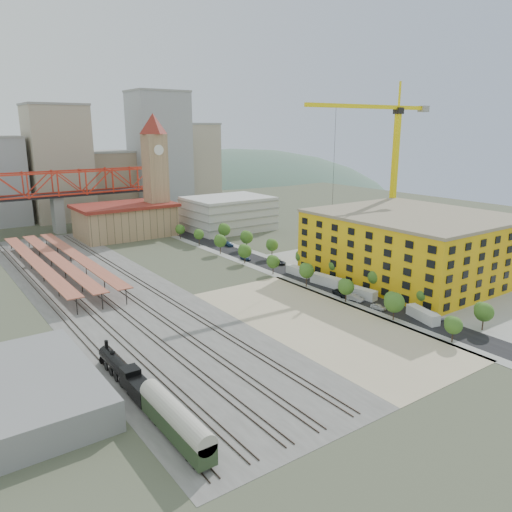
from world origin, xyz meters
TOP-DOWN VIEW (x-y plane):
  - ground at (0.00, 0.00)m, footprint 400.00×400.00m
  - ballast_strip at (-36.00, 17.50)m, footprint 36.00×165.00m
  - dirt_lot at (-4.00, -31.50)m, footprint 28.00×67.00m
  - street_asphalt at (16.00, 15.00)m, footprint 12.00×170.00m
  - sidewalk_west at (10.50, 15.00)m, footprint 3.00×170.00m
  - sidewalk_east at (21.50, 15.00)m, footprint 3.00×170.00m
  - construction_pad at (45.00, -20.00)m, footprint 50.00×90.00m
  - rail_tracks at (-37.80, 17.50)m, footprint 26.56×160.00m
  - platform_canopies at (-41.00, 45.00)m, footprint 16.00×80.00m
  - station_hall at (-5.00, 82.00)m, footprint 38.00×24.00m
  - clock_tower at (8.00, 79.99)m, footprint 12.00×12.00m
  - parking_garage at (36.00, 70.00)m, footprint 34.00×26.00m
  - truss_bridge at (-25.00, 105.00)m, footprint 94.00×9.60m
  - construction_building at (42.00, -20.00)m, footprint 44.60×50.60m
  - warehouse at (-66.00, -30.00)m, footprint 22.00×32.00m
  - street_trees at (16.00, 5.00)m, footprint 15.40×124.40m
  - skyline at (7.47, 142.31)m, footprint 133.00×46.00m
  - distant_hills at (45.28, 260.00)m, footprint 647.00×264.00m
  - locomotive at (-50.00, -32.22)m, footprint 2.76×21.26m
  - coach at (-50.00, -52.02)m, footprint 3.05×17.71m
  - tower_crane at (59.23, 5.33)m, footprint 53.67×4.26m
  - site_trailer_a at (16.00, -43.82)m, footprint 4.64×9.39m
  - site_trailer_b at (16.00, -24.53)m, footprint 3.76×9.59m
  - site_trailer_c at (16.00, -12.19)m, footprint 3.77×10.17m
  - site_trailer_d at (16.00, -0.37)m, footprint 2.79×9.00m
  - car_0 at (13.00, -33.43)m, footprint 2.14×4.06m
  - car_1 at (13.00, -25.70)m, footprint 2.38×4.96m
  - car_2 at (13.00, -21.10)m, footprint 3.39×5.86m
  - car_3 at (13.00, 23.36)m, footprint 1.98×4.55m
  - car_4 at (19.00, -44.88)m, footprint 2.17×4.53m
  - car_5 at (19.00, -13.69)m, footprint 2.10×4.55m
  - car_6 at (19.00, 12.93)m, footprint 2.64×5.16m
  - car_7 at (19.00, 43.75)m, footprint 2.49×5.61m

SIDE VIEW (x-z plane):
  - distant_hills at x=45.28m, z-range -193.04..33.96m
  - ground at x=0.00m, z-range 0.00..0.00m
  - street_trees at x=16.00m, z-range -4.00..4.00m
  - sidewalk_west at x=10.50m, z-range 0.00..0.04m
  - sidewalk_east at x=21.50m, z-range 0.00..0.04m
  - ballast_strip at x=-36.00m, z-range 0.00..0.06m
  - dirt_lot at x=-4.00m, z-range 0.00..0.06m
  - street_asphalt at x=16.00m, z-range 0.00..0.06m
  - construction_pad at x=45.00m, z-range 0.00..0.06m
  - rail_tracks at x=-37.80m, z-range 0.06..0.24m
  - car_3 at x=13.00m, z-range 0.00..1.30m
  - car_0 at x=13.00m, z-range 0.00..1.32m
  - car_6 at x=19.00m, z-range 0.00..1.40m
  - car_5 at x=19.00m, z-range 0.00..1.44m
  - car_4 at x=19.00m, z-range 0.00..1.49m
  - car_2 at x=13.00m, z-range 0.00..1.53m
  - car_1 at x=13.00m, z-range 0.00..1.57m
  - car_7 at x=19.00m, z-range 0.00..1.60m
  - site_trailer_d at x=16.00m, z-range 0.00..2.43m
  - site_trailer_a at x=16.00m, z-range 0.00..2.49m
  - site_trailer_b at x=16.00m, z-range 0.00..2.55m
  - site_trailer_c at x=16.00m, z-range 0.00..2.72m
  - locomotive at x=-50.00m, z-range -0.67..4.64m
  - warehouse at x=-66.00m, z-range 0.00..5.00m
  - coach at x=-50.00m, z-range 0.18..5.74m
  - platform_canopies at x=-41.00m, z-range 1.93..6.06m
  - station_hall at x=-5.00m, z-range 0.12..13.22m
  - parking_garage at x=36.00m, z-range 0.00..14.00m
  - construction_building at x=42.00m, z-range 0.01..18.81m
  - truss_bridge at x=-25.00m, z-range 6.06..31.66m
  - skyline at x=7.47m, z-range -7.19..52.81m
  - clock_tower at x=8.00m, z-range 2.70..54.70m
  - tower_crane at x=59.23m, z-range 6.71..63.99m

